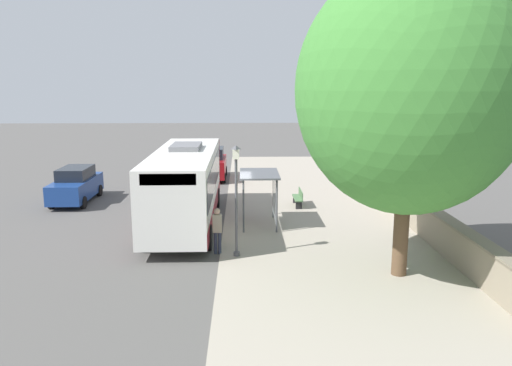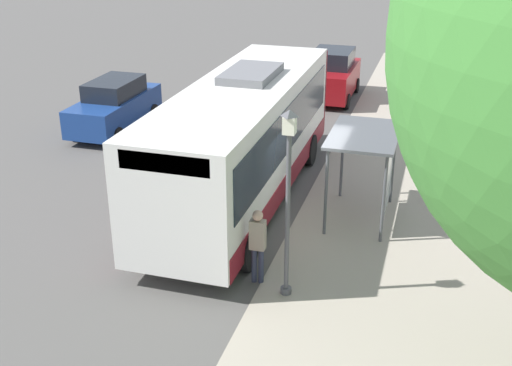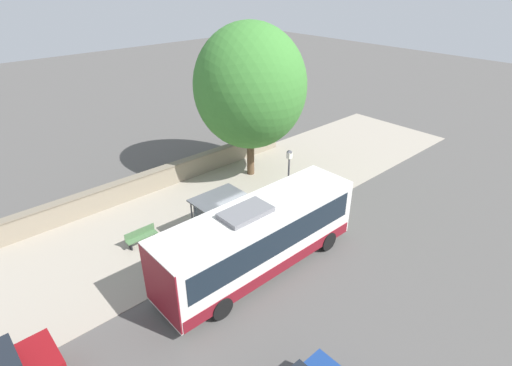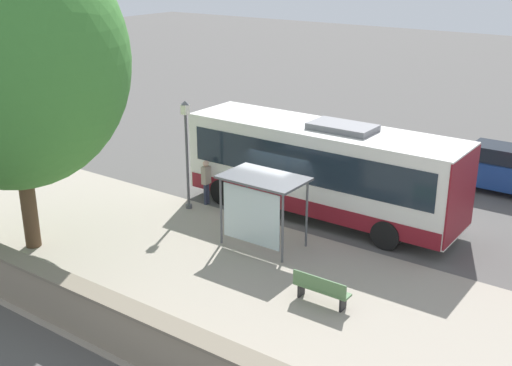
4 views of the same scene
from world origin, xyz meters
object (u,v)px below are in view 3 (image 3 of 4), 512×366
at_px(bus, 259,237).
at_px(shade_tree, 250,87).
at_px(pedestrian, 293,207).
at_px(bus_shelter, 217,203).
at_px(street_lamp_near, 288,178).
at_px(bench, 141,236).

height_order(bus, shade_tree, shade_tree).
relative_size(pedestrian, shade_tree, 0.18).
bearing_deg(bus, bus_shelter, 176.15).
distance_m(bus, shade_tree, 10.97).
distance_m(bus_shelter, street_lamp_near, 4.32).
height_order(bus_shelter, street_lamp_near, street_lamp_near).
bearing_deg(bench, pedestrian, 62.03).
bearing_deg(bench, street_lamp_near, 67.41).
bearing_deg(shade_tree, pedestrian, -20.24).
distance_m(bench, shade_tree, 11.38).
xyz_separation_m(bench, shade_tree, (-2.32, 9.60, 5.66)).
bearing_deg(shade_tree, bench, -76.41).
distance_m(bus, bench, 6.53).
distance_m(bus_shelter, pedestrian, 4.39).
height_order(bus, pedestrian, bus).
bearing_deg(bus_shelter, street_lamp_near, 74.68).
relative_size(bus_shelter, street_lamp_near, 0.65).
relative_size(bus_shelter, shade_tree, 0.27).
xyz_separation_m(street_lamp_near, shade_tree, (-5.48, 2.01, 3.67)).
xyz_separation_m(bus_shelter, bench, (-2.02, -3.45, -1.53)).
relative_size(bus_shelter, pedestrian, 1.53).
relative_size(bench, street_lamp_near, 0.40).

